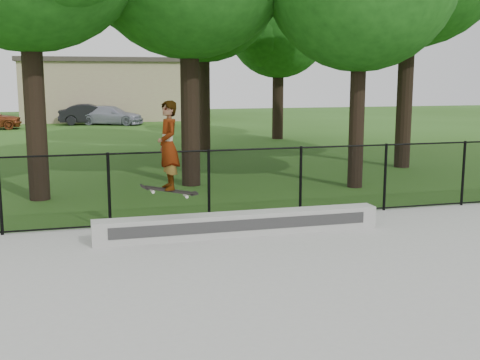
{
  "coord_description": "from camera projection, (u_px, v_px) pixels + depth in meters",
  "views": [
    {
      "loc": [
        -4.59,
        -5.91,
        3.0
      ],
      "look_at": [
        -1.81,
        4.2,
        1.2
      ],
      "focal_mm": 45.0,
      "sensor_mm": 36.0,
      "label": 1
    }
  ],
  "objects": [
    {
      "name": "grind_ledge",
      "position": [
        240.0,
        224.0,
        11.31
      ],
      "size": [
        5.45,
        0.4,
        0.42
      ],
      "primitive_type": "cube",
      "color": "#9F9F9A",
      "rests_on": "concrete_slab"
    },
    {
      "name": "car_b",
      "position": [
        91.0,
        114.0,
        38.17
      ],
      "size": [
        3.64,
        1.53,
        1.3
      ],
      "primitive_type": "imported",
      "rotation": [
        0.0,
        0.0,
        1.53
      ],
      "color": "black",
      "rests_on": "ground"
    },
    {
      "name": "distant_building",
      "position": [
        111.0,
        89.0,
        42.55
      ],
      "size": [
        12.4,
        6.4,
        4.3
      ],
      "color": "tan",
      "rests_on": "ground"
    },
    {
      "name": "car_c",
      "position": [
        111.0,
        115.0,
        38.04
      ],
      "size": [
        4.15,
        3.11,
        1.2
      ],
      "primitive_type": "imported",
      "rotation": [
        0.0,
        0.0,
        1.14
      ],
      "color": "#9496A8",
      "rests_on": "ground"
    },
    {
      "name": "ground",
      "position": [
        474.0,
        326.0,
        7.33
      ],
      "size": [
        100.0,
        100.0,
        0.0
      ],
      "primitive_type": "plane",
      "color": "#2B5317",
      "rests_on": "ground"
    },
    {
      "name": "chainlink_fence",
      "position": [
        301.0,
        181.0,
        12.79
      ],
      "size": [
        16.06,
        0.06,
        1.5
      ],
      "color": "black",
      "rests_on": "concrete_slab"
    },
    {
      "name": "concrete_slab",
      "position": [
        474.0,
        324.0,
        7.32
      ],
      "size": [
        14.0,
        12.0,
        0.06
      ],
      "primitive_type": "cube",
      "color": "#9D9D98",
      "rests_on": "ground"
    },
    {
      "name": "skater_airborne",
      "position": [
        168.0,
        147.0,
        10.61
      ],
      "size": [
        0.83,
        0.61,
        1.74
      ],
      "color": "black",
      "rests_on": "ground"
    }
  ]
}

